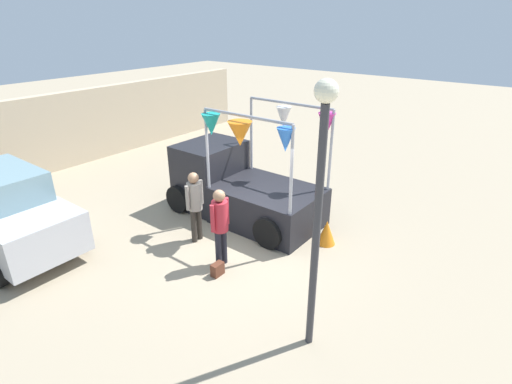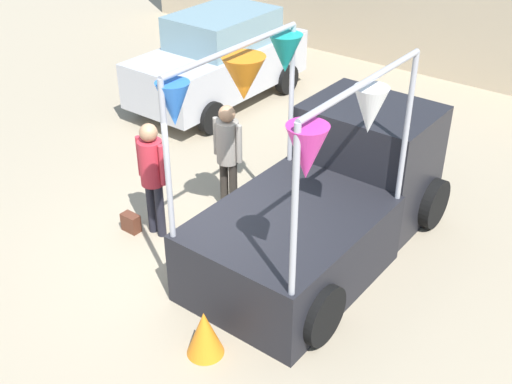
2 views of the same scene
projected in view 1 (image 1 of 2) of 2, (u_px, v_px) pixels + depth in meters
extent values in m
plane|color=gray|center=(241.00, 248.00, 9.35)|extent=(60.00, 60.00, 0.00)
cube|color=black|center=(268.00, 206.00, 10.28)|extent=(1.90, 2.60, 1.00)
cube|color=black|center=(211.00, 174.00, 11.23)|extent=(1.80, 1.40, 1.80)
cube|color=#8CB2C6|center=(210.00, 159.00, 11.05)|extent=(1.76, 1.37, 0.60)
cylinder|color=black|center=(178.00, 199.00, 10.95)|extent=(0.22, 0.76, 0.76)
cylinder|color=black|center=(225.00, 178.00, 12.32)|extent=(0.22, 0.76, 0.76)
cylinder|color=black|center=(268.00, 233.00, 9.25)|extent=(0.22, 0.76, 0.76)
cylinder|color=black|center=(310.00, 205.00, 10.62)|extent=(0.22, 0.76, 0.76)
cylinder|color=#A5A5AD|center=(207.00, 150.00, 9.72)|extent=(0.07, 0.07, 2.00)
cylinder|color=#A5A5AD|center=(251.00, 134.00, 10.98)|extent=(0.07, 0.07, 2.00)
cylinder|color=#A5A5AD|center=(291.00, 172.00, 8.36)|extent=(0.07, 0.07, 2.00)
cylinder|color=#A5A5AD|center=(331.00, 151.00, 9.62)|extent=(0.07, 0.07, 2.00)
cylinder|color=#A5A5AD|center=(246.00, 116.00, 8.63)|extent=(0.07, 2.44, 0.07)
cylinder|color=#A5A5AD|center=(290.00, 103.00, 9.89)|extent=(0.07, 2.44, 0.07)
cone|color=blue|center=(286.00, 140.00, 8.19)|extent=(0.50, 0.50, 0.51)
cone|color=#D83399|center=(326.00, 125.00, 9.46)|extent=(0.50, 0.50, 0.56)
cone|color=orange|center=(240.00, 134.00, 8.90)|extent=(0.68, 0.68, 0.56)
cone|color=white|center=(284.00, 117.00, 10.14)|extent=(0.54, 0.54, 0.53)
cone|color=teal|center=(211.00, 124.00, 9.36)|extent=(0.63, 0.63, 0.51)
cube|color=#B7B7BC|center=(9.00, 218.00, 9.07)|extent=(1.70, 4.00, 0.90)
cylinder|color=black|center=(26.00, 208.00, 10.56)|extent=(0.18, 0.64, 0.64)
cylinder|color=black|center=(77.00, 237.00, 9.17)|extent=(0.18, 0.64, 0.64)
cylinder|color=black|center=(218.00, 249.00, 8.52)|extent=(0.13, 0.13, 0.85)
cylinder|color=black|center=(224.00, 246.00, 8.65)|extent=(0.13, 0.13, 0.85)
cylinder|color=#B22633|center=(220.00, 216.00, 8.27)|extent=(0.34, 0.34, 0.67)
sphere|color=#997051|center=(219.00, 196.00, 8.09)|extent=(0.25, 0.25, 0.25)
cylinder|color=#B22633|center=(213.00, 219.00, 8.10)|extent=(0.09, 0.09, 0.60)
cylinder|color=#B22633|center=(227.00, 211.00, 8.42)|extent=(0.09, 0.09, 0.60)
cylinder|color=#2D2823|center=(194.00, 226.00, 9.46)|extent=(0.13, 0.13, 0.83)
cylinder|color=#2D2823|center=(199.00, 223.00, 9.59)|extent=(0.13, 0.13, 0.83)
cylinder|color=gray|center=(195.00, 196.00, 9.23)|extent=(0.34, 0.34, 0.66)
sphere|color=#997051|center=(193.00, 178.00, 9.04)|extent=(0.25, 0.25, 0.25)
cylinder|color=gray|center=(187.00, 198.00, 9.05)|extent=(0.09, 0.09, 0.59)
cylinder|color=gray|center=(201.00, 192.00, 9.37)|extent=(0.09, 0.09, 0.59)
cube|color=#592D1E|center=(218.00, 269.00, 8.33)|extent=(0.28, 0.16, 0.28)
cylinder|color=#333338|center=(316.00, 238.00, 5.88)|extent=(0.12, 0.12, 3.97)
sphere|color=#F2EDCC|center=(326.00, 91.00, 5.01)|extent=(0.32, 0.32, 0.32)
cube|color=tan|center=(48.00, 134.00, 13.56)|extent=(18.00, 0.36, 2.60)
cone|color=orange|center=(327.00, 232.00, 9.43)|extent=(0.52, 0.52, 0.60)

